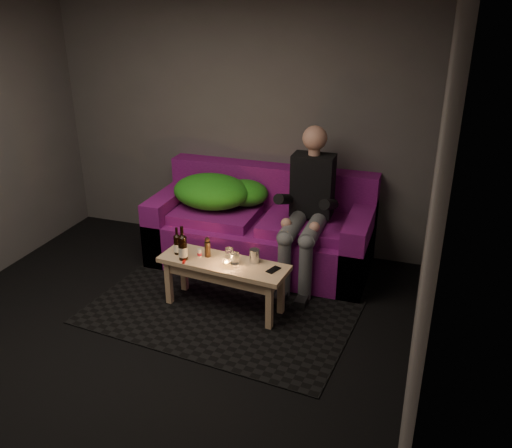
% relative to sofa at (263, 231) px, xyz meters
% --- Properties ---
extents(floor, '(4.50, 4.50, 0.00)m').
position_rel_sofa_xyz_m(floor, '(-0.42, -1.82, -0.34)').
color(floor, black).
rests_on(floor, ground).
extents(room, '(4.50, 4.50, 4.50)m').
position_rel_sofa_xyz_m(room, '(-0.42, -1.35, 1.30)').
color(room, silver).
rests_on(room, ground).
extents(rug, '(2.42, 1.86, 0.01)m').
position_rel_sofa_xyz_m(rug, '(-0.03, -0.93, -0.34)').
color(rug, black).
rests_on(rug, floor).
extents(sofa, '(2.19, 0.99, 0.94)m').
position_rel_sofa_xyz_m(sofa, '(0.00, 0.00, 0.00)').
color(sofa, '#620D60').
rests_on(sofa, floor).
extents(green_blanket, '(0.96, 0.66, 0.33)m').
position_rel_sofa_xyz_m(green_blanket, '(-0.48, -0.01, 0.37)').
color(green_blanket, '#2C7B16').
rests_on(green_blanket, sofa).
extents(person, '(0.39, 0.91, 1.46)m').
position_rel_sofa_xyz_m(person, '(0.50, -0.18, 0.42)').
color(person, black).
rests_on(person, sofa).
extents(coffee_table, '(1.17, 0.47, 0.46)m').
position_rel_sofa_xyz_m(coffee_table, '(-0.03, -0.98, 0.04)').
color(coffee_table, tan).
rests_on(coffee_table, rug).
extents(beer_bottle_a, '(0.06, 0.06, 0.25)m').
position_rel_sofa_xyz_m(beer_bottle_a, '(-0.47, -0.97, 0.22)').
color(beer_bottle_a, black).
rests_on(beer_bottle_a, coffee_table).
extents(beer_bottle_b, '(0.08, 0.08, 0.31)m').
position_rel_sofa_xyz_m(beer_bottle_b, '(-0.38, -1.05, 0.24)').
color(beer_bottle_b, black).
rests_on(beer_bottle_b, coffee_table).
extents(salt_shaker, '(0.04, 0.04, 0.08)m').
position_rel_sofa_xyz_m(salt_shaker, '(-0.26, -0.97, 0.16)').
color(salt_shaker, silver).
rests_on(salt_shaker, coffee_table).
extents(pepper_mill, '(0.06, 0.06, 0.14)m').
position_rel_sofa_xyz_m(pepper_mill, '(-0.20, -0.93, 0.19)').
color(pepper_mill, black).
rests_on(pepper_mill, coffee_table).
extents(tumbler_back, '(0.09, 0.09, 0.08)m').
position_rel_sofa_xyz_m(tumbler_back, '(-0.01, -0.89, 0.17)').
color(tumbler_back, white).
rests_on(tumbler_back, coffee_table).
extents(tealight, '(0.06, 0.06, 0.05)m').
position_rel_sofa_xyz_m(tealight, '(0.02, -1.04, 0.15)').
color(tealight, white).
rests_on(tealight, coffee_table).
extents(tumbler_front, '(0.10, 0.10, 0.10)m').
position_rel_sofa_xyz_m(tumbler_front, '(0.07, -0.98, 0.17)').
color(tumbler_front, white).
rests_on(tumbler_front, coffee_table).
extents(steel_cup, '(0.10, 0.10, 0.12)m').
position_rel_sofa_xyz_m(steel_cup, '(0.22, -0.91, 0.18)').
color(steel_cup, '#B7BABE').
rests_on(steel_cup, coffee_table).
extents(smartphone, '(0.11, 0.15, 0.01)m').
position_rel_sofa_xyz_m(smartphone, '(0.42, -0.99, 0.13)').
color(smartphone, black).
rests_on(smartphone, coffee_table).
extents(red_lighter, '(0.04, 0.08, 0.01)m').
position_rel_sofa_xyz_m(red_lighter, '(-0.35, -1.09, 0.13)').
color(red_lighter, red).
rests_on(red_lighter, coffee_table).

